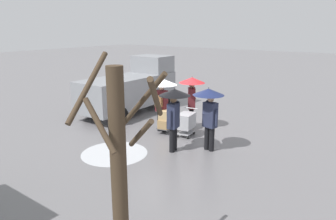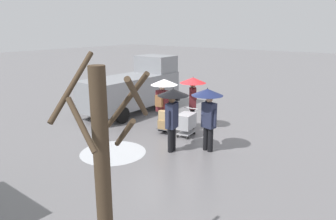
{
  "view_description": "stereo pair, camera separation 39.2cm",
  "coord_description": "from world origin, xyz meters",
  "px_view_note": "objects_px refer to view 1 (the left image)",
  "views": [
    {
      "loc": [
        -6.88,
        9.75,
        4.07
      ],
      "look_at": [
        -0.24,
        0.47,
        1.05
      ],
      "focal_mm": 33.9,
      "sensor_mm": 36.0,
      "label": 1
    },
    {
      "loc": [
        -7.19,
        9.51,
        4.07
      ],
      "look_at": [
        -0.24,
        0.47,
        1.05
      ],
      "focal_mm": 33.9,
      "sensor_mm": 36.0,
      "label": 2
    }
  ],
  "objects_px": {
    "shopping_cart_vendor": "(186,122)",
    "hand_dolly_boxes": "(165,120)",
    "pedestrian_black_side": "(192,90)",
    "pedestrian_pink_side": "(174,105)",
    "cargo_van_parked_right": "(132,88)",
    "pedestrian_far_side": "(163,93)",
    "bare_tree_near": "(121,175)",
    "pedestrian_white_side": "(209,104)"
  },
  "relations": [
    {
      "from": "cargo_van_parked_right",
      "to": "shopping_cart_vendor",
      "type": "height_order",
      "value": "cargo_van_parked_right"
    },
    {
      "from": "cargo_van_parked_right",
      "to": "pedestrian_far_side",
      "type": "distance_m",
      "value": 3.55
    },
    {
      "from": "pedestrian_pink_side",
      "to": "pedestrian_far_side",
      "type": "bearing_deg",
      "value": -42.81
    },
    {
      "from": "shopping_cart_vendor",
      "to": "hand_dolly_boxes",
      "type": "distance_m",
      "value": 0.87
    },
    {
      "from": "bare_tree_near",
      "to": "hand_dolly_boxes",
      "type": "bearing_deg",
      "value": -58.85
    },
    {
      "from": "cargo_van_parked_right",
      "to": "pedestrian_black_side",
      "type": "xyz_separation_m",
      "value": [
        -3.78,
        0.6,
        0.41
      ]
    },
    {
      "from": "pedestrian_black_side",
      "to": "pedestrian_white_side",
      "type": "relative_size",
      "value": 1.0
    },
    {
      "from": "pedestrian_far_side",
      "to": "cargo_van_parked_right",
      "type": "bearing_deg",
      "value": -28.3
    },
    {
      "from": "pedestrian_white_side",
      "to": "pedestrian_far_side",
      "type": "height_order",
      "value": "same"
    },
    {
      "from": "pedestrian_pink_side",
      "to": "cargo_van_parked_right",
      "type": "bearing_deg",
      "value": -33.61
    },
    {
      "from": "cargo_van_parked_right",
      "to": "hand_dolly_boxes",
      "type": "bearing_deg",
      "value": 151.89
    },
    {
      "from": "cargo_van_parked_right",
      "to": "pedestrian_pink_side",
      "type": "relative_size",
      "value": 2.49
    },
    {
      "from": "shopping_cart_vendor",
      "to": "hand_dolly_boxes",
      "type": "bearing_deg",
      "value": 12.27
    },
    {
      "from": "pedestrian_pink_side",
      "to": "bare_tree_near",
      "type": "distance_m",
      "value": 5.87
    },
    {
      "from": "shopping_cart_vendor",
      "to": "pedestrian_white_side",
      "type": "height_order",
      "value": "pedestrian_white_side"
    },
    {
      "from": "cargo_van_parked_right",
      "to": "pedestrian_black_side",
      "type": "bearing_deg",
      "value": 170.93
    },
    {
      "from": "shopping_cart_vendor",
      "to": "pedestrian_far_side",
      "type": "distance_m",
      "value": 1.45
    },
    {
      "from": "pedestrian_black_side",
      "to": "pedestrian_white_side",
      "type": "xyz_separation_m",
      "value": [
        -1.72,
        1.73,
        0.0
      ]
    },
    {
      "from": "hand_dolly_boxes",
      "to": "pedestrian_white_side",
      "type": "bearing_deg",
      "value": 165.49
    },
    {
      "from": "pedestrian_pink_side",
      "to": "shopping_cart_vendor",
      "type": "bearing_deg",
      "value": -72.82
    },
    {
      "from": "pedestrian_black_side",
      "to": "bare_tree_near",
      "type": "height_order",
      "value": "bare_tree_near"
    },
    {
      "from": "cargo_van_parked_right",
      "to": "pedestrian_black_side",
      "type": "relative_size",
      "value": 2.49
    },
    {
      "from": "shopping_cart_vendor",
      "to": "hand_dolly_boxes",
      "type": "xyz_separation_m",
      "value": [
        0.85,
        0.18,
        -0.03
      ]
    },
    {
      "from": "shopping_cart_vendor",
      "to": "pedestrian_far_side",
      "type": "height_order",
      "value": "pedestrian_far_side"
    },
    {
      "from": "hand_dolly_boxes",
      "to": "pedestrian_black_side",
      "type": "relative_size",
      "value": 0.61
    },
    {
      "from": "hand_dolly_boxes",
      "to": "pedestrian_white_side",
      "type": "relative_size",
      "value": 0.61
    },
    {
      "from": "pedestrian_far_side",
      "to": "pedestrian_black_side",
      "type": "bearing_deg",
      "value": -122.37
    },
    {
      "from": "hand_dolly_boxes",
      "to": "pedestrian_black_side",
      "type": "height_order",
      "value": "pedestrian_black_side"
    },
    {
      "from": "hand_dolly_boxes",
      "to": "bare_tree_near",
      "type": "height_order",
      "value": "bare_tree_near"
    },
    {
      "from": "pedestrian_black_side",
      "to": "pedestrian_far_side",
      "type": "distance_m",
      "value": 1.26
    },
    {
      "from": "shopping_cart_vendor",
      "to": "pedestrian_white_side",
      "type": "xyz_separation_m",
      "value": [
        -1.36,
        0.76,
        1.02
      ]
    },
    {
      "from": "shopping_cart_vendor",
      "to": "pedestrian_pink_side",
      "type": "distance_m",
      "value": 1.86
    },
    {
      "from": "pedestrian_white_side",
      "to": "bare_tree_near",
      "type": "height_order",
      "value": "bare_tree_near"
    },
    {
      "from": "pedestrian_pink_side",
      "to": "pedestrian_far_side",
      "type": "relative_size",
      "value": 1.0
    },
    {
      "from": "shopping_cart_vendor",
      "to": "cargo_van_parked_right",
      "type": "bearing_deg",
      "value": -20.82
    },
    {
      "from": "pedestrian_white_side",
      "to": "pedestrian_far_side",
      "type": "xyz_separation_m",
      "value": [
        2.4,
        -0.66,
        -0.01
      ]
    },
    {
      "from": "cargo_van_parked_right",
      "to": "hand_dolly_boxes",
      "type": "relative_size",
      "value": 4.06
    },
    {
      "from": "cargo_van_parked_right",
      "to": "hand_dolly_boxes",
      "type": "distance_m",
      "value": 3.79
    },
    {
      "from": "hand_dolly_boxes",
      "to": "pedestrian_far_side",
      "type": "height_order",
      "value": "pedestrian_far_side"
    },
    {
      "from": "pedestrian_black_side",
      "to": "pedestrian_pink_side",
      "type": "bearing_deg",
      "value": 108.47
    },
    {
      "from": "cargo_van_parked_right",
      "to": "shopping_cart_vendor",
      "type": "bearing_deg",
      "value": 159.18
    },
    {
      "from": "hand_dolly_boxes",
      "to": "pedestrian_black_side",
      "type": "bearing_deg",
      "value": -112.82
    }
  ]
}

